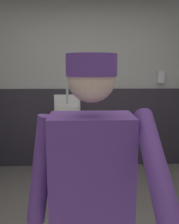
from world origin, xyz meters
TOP-DOWN VIEW (x-y plane):
  - wall_back at (0.00, 2.02)m, footprint 4.82×0.12m
  - wainscot_band_back at (0.00, 1.95)m, footprint 4.22×0.03m
  - urinal_solo at (-0.28, 1.80)m, footprint 0.40×0.34m
  - person at (-0.03, -0.71)m, footprint 0.62×0.60m
  - soap_dispenser at (1.15, 1.92)m, footprint 0.10×0.07m

SIDE VIEW (x-z plane):
  - wainscot_band_back at x=0.00m, z-range 0.00..1.23m
  - urinal_solo at x=-0.28m, z-range 0.16..1.40m
  - person at x=-0.03m, z-range 0.14..1.77m
  - wall_back at x=0.00m, z-range 0.00..2.54m
  - soap_dispenser at x=1.15m, z-range 1.32..1.50m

